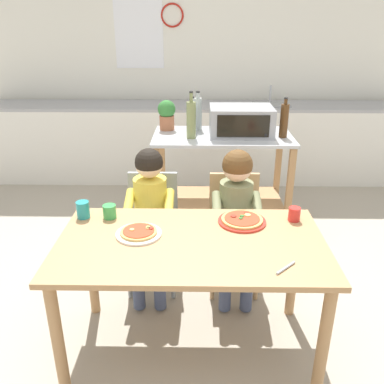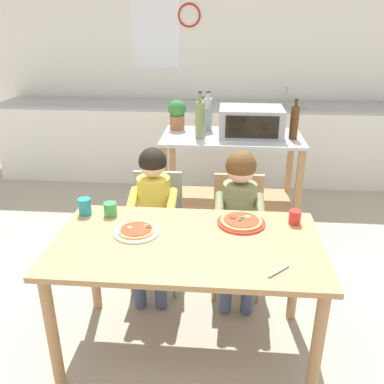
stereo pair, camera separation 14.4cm
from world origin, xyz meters
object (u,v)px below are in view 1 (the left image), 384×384
Objects in this scene: child_in_yellow_shirt at (150,208)px; drinking_cup_green at (110,212)px; child_in_olive_shirt at (236,207)px; drinking_cup_red at (294,214)px; pizza_plate_white at (139,233)px; potted_herb_plant at (167,114)px; bottle_squat_spirits at (192,118)px; bottle_clear_vinegar at (198,113)px; dining_chair_right at (234,224)px; kitchen_island_cart at (222,168)px; bottle_slim_sauce at (191,119)px; drinking_cup_teal at (83,210)px; bottle_tall_green_wine at (284,120)px; serving_spoon at (286,268)px; toaster_oven at (241,121)px; pizza_plate_red_rimmed at (242,220)px; dining_chair_left at (153,223)px; dining_table at (191,257)px.

drinking_cup_green is at bearing -123.52° from child_in_yellow_shirt.
child_in_olive_shirt reaches higher than drinking_cup_red.
child_in_yellow_shirt is 0.50m from pizza_plate_white.
potted_herb_plant is 1.13m from child_in_yellow_shirt.
pizza_plate_white is at bearing -100.02° from bottle_squat_spirits.
child_in_yellow_shirt is at bearing -106.07° from bottle_clear_vinegar.
dining_chair_right is 0.60m from drinking_cup_red.
kitchen_island_cart is at bearing 59.82° from child_in_yellow_shirt.
bottle_squat_spirits is 1.18× the size of potted_herb_plant.
bottle_slim_sauce is at bearing -100.42° from bottle_clear_vinegar.
bottle_slim_sauce is 0.37× the size of child_in_olive_shirt.
pizza_plate_white is at bearing -101.14° from bottle_clear_vinegar.
bottle_squat_spirits reaches higher than dining_chair_right.
child_in_yellow_shirt is 10.28× the size of drinking_cup_teal.
pizza_plate_white is (-0.57, -0.61, 0.26)m from dining_chair_right.
potted_herb_plant is (-0.96, 0.23, -0.00)m from bottle_tall_green_wine.
bottle_clear_vinegar reaches higher than bottle_squat_spirits.
potted_herb_plant is 1.59m from pizza_plate_white.
pizza_plate_white is (-0.57, -0.49, 0.07)m from child_in_olive_shirt.
dining_chair_right is (0.05, -0.78, -0.13)m from kitchen_island_cart.
drinking_cup_red reaches higher than serving_spoon.
bottle_clear_vinegar reaches higher than potted_herb_plant.
toaster_oven is at bearing 64.66° from pizza_plate_white.
drinking_cup_red is (0.82, -1.37, -0.27)m from potted_herb_plant.
dining_chair_right is 2.98× the size of pizza_plate_red_rimmed.
bottle_clear_vinegar is (-0.21, 0.18, 0.44)m from kitchen_island_cart.
bottle_squat_spirits is 0.37× the size of dining_chair_right.
dining_chair_left is at bearing -123.98° from kitchen_island_cart.
potted_herb_plant is 1.82× the size of serving_spoon.
toaster_oven is 1.51m from drinking_cup_green.
pizza_plate_white and pizza_plate_red_rimmed have the same top height.
dining_chair_right is (0.57, -0.01, 0.00)m from dining_chair_left.
dining_chair_right is at bearing 28.25° from drinking_cup_green.
toaster_oven is 0.51× the size of child_in_olive_shirt.
child_in_olive_shirt is 0.82m from serving_spoon.
kitchen_island_cart is at bearing -41.12° from bottle_clear_vinegar.
pizza_plate_red_rimmed is 3.38× the size of drinking_cup_red.
bottle_clear_vinegar is 0.41× the size of dining_chair_right.
child_in_olive_shirt is 0.75m from pizza_plate_white.
drinking_cup_teal is (-0.92, -0.41, 0.30)m from dining_chair_right.
dining_chair_left is (-0.04, -0.94, -0.56)m from potted_herb_plant.
pizza_plate_white is 0.59m from pizza_plate_red_rimmed.
dining_chair_right is at bearing 24.01° from drinking_cup_teal.
child_in_yellow_shirt is (-1.00, -0.83, -0.39)m from bottle_tall_green_wine.
bottle_slim_sauce is 1.22m from pizza_plate_red_rimmed.
dining_table is 0.31m from pizza_plate_white.
drinking_cup_teal is (-0.66, -1.37, -0.27)m from bottle_clear_vinegar.
child_in_olive_shirt reaches higher than dining_chair_right.
child_in_olive_shirt reaches higher than kitchen_island_cart.
potted_herb_plant reaches higher than kitchen_island_cart.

